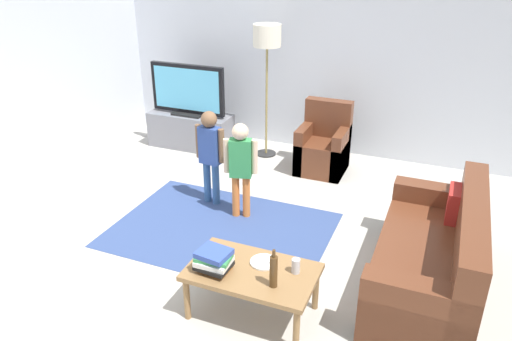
{
  "coord_description": "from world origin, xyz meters",
  "views": [
    {
      "loc": [
        1.7,
        -3.53,
        2.73
      ],
      "look_at": [
        0.0,
        0.6,
        0.65
      ],
      "focal_mm": 34.68,
      "sensor_mm": 36.0,
      "label": 1
    }
  ],
  "objects_px": {
    "coffee_table": "(252,275)",
    "bottle": "(274,271)",
    "plate": "(264,262)",
    "tv": "(188,90)",
    "child_center": "(241,162)",
    "book_stack": "(214,260)",
    "couch": "(436,260)",
    "armchair": "(324,148)",
    "child_near_tv": "(210,149)",
    "soda_can": "(296,266)",
    "tv_stand": "(191,131)",
    "floor_lamp": "(267,43)",
    "tv_remote": "(223,253)"
  },
  "relations": [
    {
      "from": "book_stack",
      "to": "tv_remote",
      "type": "distance_m",
      "value": 0.23
    },
    {
      "from": "child_center",
      "to": "book_stack",
      "type": "relative_size",
      "value": 3.79
    },
    {
      "from": "tv_stand",
      "to": "child_center",
      "type": "height_order",
      "value": "child_center"
    },
    {
      "from": "tv",
      "to": "couch",
      "type": "distance_m",
      "value": 4.1
    },
    {
      "from": "child_near_tv",
      "to": "coffee_table",
      "type": "bearing_deg",
      "value": -53.34
    },
    {
      "from": "tv_stand",
      "to": "coffee_table",
      "type": "bearing_deg",
      "value": -53.21
    },
    {
      "from": "soda_can",
      "to": "armchair",
      "type": "bearing_deg",
      "value": 100.9
    },
    {
      "from": "coffee_table",
      "to": "plate",
      "type": "relative_size",
      "value": 4.55
    },
    {
      "from": "book_stack",
      "to": "soda_can",
      "type": "distance_m",
      "value": 0.63
    },
    {
      "from": "coffee_table",
      "to": "bottle",
      "type": "relative_size",
      "value": 3.16
    },
    {
      "from": "couch",
      "to": "armchair",
      "type": "relative_size",
      "value": 2.0
    },
    {
      "from": "bottle",
      "to": "soda_can",
      "type": "xyz_separation_m",
      "value": [
        0.1,
        0.22,
        -0.07
      ]
    },
    {
      "from": "floor_lamp",
      "to": "child_center",
      "type": "relative_size",
      "value": 1.67
    },
    {
      "from": "child_near_tv",
      "to": "child_center",
      "type": "height_order",
      "value": "child_near_tv"
    },
    {
      "from": "tv",
      "to": "child_center",
      "type": "bearing_deg",
      "value": -45.86
    },
    {
      "from": "tv_remote",
      "to": "plate",
      "type": "height_order",
      "value": "plate"
    },
    {
      "from": "tv_stand",
      "to": "child_center",
      "type": "bearing_deg",
      "value": -46.25
    },
    {
      "from": "soda_can",
      "to": "floor_lamp",
      "type": "bearing_deg",
      "value": 115.25
    },
    {
      "from": "tv",
      "to": "tv_remote",
      "type": "distance_m",
      "value": 3.42
    },
    {
      "from": "couch",
      "to": "child_center",
      "type": "distance_m",
      "value": 2.12
    },
    {
      "from": "child_near_tv",
      "to": "book_stack",
      "type": "xyz_separation_m",
      "value": [
        0.88,
        -1.66,
        -0.15
      ]
    },
    {
      "from": "soda_can",
      "to": "child_center",
      "type": "bearing_deg",
      "value": 128.75
    },
    {
      "from": "floor_lamp",
      "to": "bottle",
      "type": "relative_size",
      "value": 5.63
    },
    {
      "from": "tv_stand",
      "to": "tv_remote",
      "type": "bearing_deg",
      "value": -56.24
    },
    {
      "from": "tv",
      "to": "book_stack",
      "type": "xyz_separation_m",
      "value": [
        1.93,
        -3.03,
        -0.34
      ]
    },
    {
      "from": "floor_lamp",
      "to": "child_center",
      "type": "bearing_deg",
      "value": -77.54
    },
    {
      "from": "tv_stand",
      "to": "child_center",
      "type": "xyz_separation_m",
      "value": [
        1.48,
        -1.55,
        0.4
      ]
    },
    {
      "from": "tv",
      "to": "bottle",
      "type": "relative_size",
      "value": 3.48
    },
    {
      "from": "book_stack",
      "to": "bottle",
      "type": "relative_size",
      "value": 0.89
    },
    {
      "from": "armchair",
      "to": "bottle",
      "type": "distance_m",
      "value": 3.06
    },
    {
      "from": "couch",
      "to": "bottle",
      "type": "relative_size",
      "value": 5.69
    },
    {
      "from": "tv_stand",
      "to": "floor_lamp",
      "type": "height_order",
      "value": "floor_lamp"
    },
    {
      "from": "child_near_tv",
      "to": "tv",
      "type": "bearing_deg",
      "value": 127.36
    },
    {
      "from": "couch",
      "to": "coffee_table",
      "type": "height_order",
      "value": "couch"
    },
    {
      "from": "armchair",
      "to": "plate",
      "type": "distance_m",
      "value": 2.8
    },
    {
      "from": "plate",
      "to": "tv_remote",
      "type": "bearing_deg",
      "value": -176.73
    },
    {
      "from": "book_stack",
      "to": "tv_remote",
      "type": "xyz_separation_m",
      "value": [
        -0.03,
        0.21,
        -0.08
      ]
    },
    {
      "from": "plate",
      "to": "book_stack",
      "type": "bearing_deg",
      "value": -143.87
    },
    {
      "from": "tv",
      "to": "couch",
      "type": "bearing_deg",
      "value": -30.13
    },
    {
      "from": "coffee_table",
      "to": "tv_remote",
      "type": "bearing_deg",
      "value": 161.57
    },
    {
      "from": "tv_stand",
      "to": "tv",
      "type": "distance_m",
      "value": 0.6
    },
    {
      "from": "tv",
      "to": "tv_remote",
      "type": "xyz_separation_m",
      "value": [
        1.9,
        -2.82,
        -0.42
      ]
    },
    {
      "from": "couch",
      "to": "coffee_table",
      "type": "relative_size",
      "value": 1.8
    },
    {
      "from": "tv",
      "to": "plate",
      "type": "distance_m",
      "value": 3.61
    },
    {
      "from": "floor_lamp",
      "to": "soda_can",
      "type": "height_order",
      "value": "floor_lamp"
    },
    {
      "from": "soda_can",
      "to": "coffee_table",
      "type": "bearing_deg",
      "value": -162.65
    },
    {
      "from": "tv",
      "to": "coffee_table",
      "type": "xyz_separation_m",
      "value": [
        2.2,
        -2.92,
        -0.48
      ]
    },
    {
      "from": "bottle",
      "to": "book_stack",
      "type": "bearing_deg",
      "value": 179.26
    },
    {
      "from": "couch",
      "to": "tv_stand",
      "type": "bearing_deg",
      "value": 149.62
    },
    {
      "from": "armchair",
      "to": "tv_remote",
      "type": "relative_size",
      "value": 5.29
    }
  ]
}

